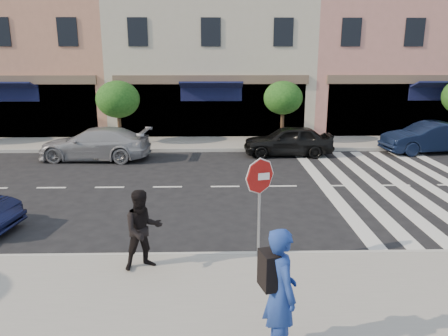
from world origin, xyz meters
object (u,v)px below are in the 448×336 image
car_far_mid (288,141)px  stop_sign (260,185)px  car_far_left (95,144)px  car_far_right (429,138)px  photographer (281,292)px  walker (143,230)px

car_far_mid → stop_sign: bearing=-12.8°
stop_sign → car_far_left: (-6.12, 9.80, -1.11)m
car_far_left → car_far_right: 15.14m
photographer → car_far_right: bearing=-47.8°
car_far_mid → photographer: bearing=-9.9°
walker → photographer: bearing=-72.8°
photographer → car_far_right: size_ratio=0.46×
photographer → car_far_right: 16.59m
walker → car_far_mid: walker is taller
photographer → car_far_left: size_ratio=0.42×
stop_sign → photographer: (-0.01, -3.16, -0.65)m
stop_sign → car_far_right: 14.07m
car_far_left → car_far_mid: 8.51m
stop_sign → walker: stop_sign is taller
car_far_mid → car_far_right: 6.62m
walker → car_far_left: (-3.68, 10.24, -0.31)m
walker → car_far_left: size_ratio=0.36×
car_far_left → car_far_mid: car_far_left is taller
car_far_left → car_far_right: size_ratio=1.11×
car_far_mid → car_far_right: bearing=93.5°
photographer → walker: 3.65m
car_far_mid → car_far_left: bearing=-86.0°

